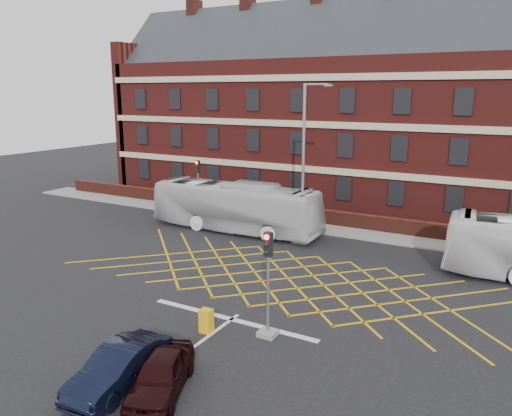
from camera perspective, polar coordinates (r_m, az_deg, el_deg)
The scene contains 15 objects.
ground at distance 24.56m, azimuth 1.61°, elevation -9.51°, with size 120.00×120.00×0.00m, color black.
victorian_building at distance 43.34m, azimuth 15.88°, elevation 10.53°, with size 51.00×12.17×20.40m.
boundary_wall at distance 35.84m, azimuth 11.33°, elevation -1.49°, with size 56.00×0.50×1.10m, color #4D1D14.
far_pavement at distance 35.05m, azimuth 10.79°, elevation -2.63°, with size 60.00×3.00×0.12m, color slate.
box_junction_hatching at distance 26.22m, azimuth 3.66°, elevation -8.00°, with size 11.50×0.12×0.02m, color #CC990C.
stop_line at distance 21.79m, azimuth -2.79°, elevation -12.58°, with size 8.00×0.30×0.02m, color silver.
centre_line at distance 17.36m, azimuth -15.01°, elevation -20.35°, with size 0.15×14.00×0.02m, color silver.
bus_left at distance 34.43m, azimuth -2.37°, elevation 0.14°, with size 2.87×12.28×3.42m, color silver.
car_navy at distance 17.68m, azimuth -15.34°, elevation -17.13°, with size 1.45×4.17×1.37m, color black.
car_maroon at distance 17.11m, azimuth -10.82°, elevation -18.14°, with size 1.52×3.79×1.29m, color black.
traffic_light_near at distance 19.73m, azimuth 1.37°, elevation -9.82°, with size 0.70×0.70×4.27m.
traffic_light_far at distance 39.31m, azimuth -6.60°, elevation 1.79°, with size 0.70×0.70×4.27m.
street_lamp at distance 31.46m, azimuth 5.47°, elevation 2.19°, with size 2.25×1.00×9.93m.
direction_signs at distance 39.97m, azimuth -6.26°, elevation 1.43°, with size 1.10×0.16×2.20m.
utility_cabinet at distance 20.61m, azimuth -5.70°, elevation -12.72°, with size 0.48×0.41×0.98m, color #E7A50D.
Camera 1 is at (10.49, -20.08, 9.48)m, focal length 35.00 mm.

